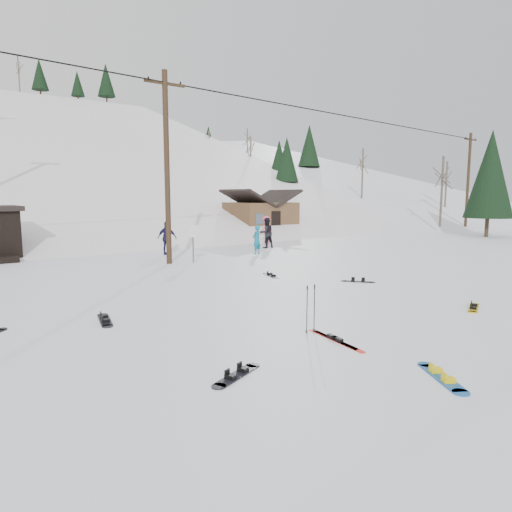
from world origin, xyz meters
TOP-DOWN VIEW (x-y plane):
  - ground at (0.00, 0.00)m, footprint 200.00×200.00m
  - ski_slope at (0.00, 55.00)m, footprint 60.00×85.24m
  - ridge_right at (38.00, 50.00)m, footprint 45.66×93.98m
  - treeline_right at (36.00, 42.00)m, footprint 20.00×60.00m
  - utility_pole at (2.00, 14.00)m, footprint 2.00×0.26m
  - utility_pole_right at (34.00, 17.00)m, footprint 2.00×0.26m
  - trail_sign at (3.10, 13.58)m, footprint 0.50×0.09m
  - cabin at (15.00, 24.00)m, footprint 5.39×4.40m
  - hero_snowboard at (-0.15, -1.76)m, footprint 0.92×1.38m
  - hero_skis at (-0.14, 0.90)m, footprint 0.37×1.92m
  - ski_poles at (-0.20, 1.66)m, footprint 0.32×0.09m
  - board_scatter_a at (-3.08, 0.52)m, footprint 1.30×0.70m
  - board_scatter_b at (-3.83, 5.65)m, footprint 0.53×1.47m
  - board_scatter_d at (5.74, 5.39)m, footprint 0.90×1.07m
  - board_scatter_e at (5.31, 0.61)m, footprint 1.25×0.72m
  - board_scatter_f at (3.86, 8.37)m, footprint 0.51×1.32m
  - skier_teal at (7.58, 14.43)m, footprint 0.67×0.54m
  - skier_dark at (9.83, 16.48)m, footprint 1.00×0.82m
  - skier_pink at (11.52, 18.69)m, footprint 1.32×0.90m
  - skier_navy at (3.36, 17.08)m, footprint 1.08×1.12m

SIDE VIEW (x-z plane):
  - ski_slope at x=0.00m, z-range -44.99..20.99m
  - ridge_right at x=38.00m, z-range -38.30..16.30m
  - ground at x=0.00m, z-range 0.00..0.00m
  - treeline_right at x=36.00m, z-range -5.00..5.00m
  - board_scatter_d at x=5.74m, z-range -0.02..0.07m
  - board_scatter_f at x=3.86m, z-range -0.02..0.07m
  - board_scatter_e at x=5.31m, z-range -0.02..0.07m
  - board_scatter_a at x=-3.08m, z-range -0.02..0.07m
  - board_scatter_b at x=-3.83m, z-range -0.03..0.08m
  - hero_snowboard at x=-0.15m, z-range -0.03..0.08m
  - hero_skis at x=-0.14m, z-range -0.02..0.08m
  - ski_poles at x=-0.20m, z-range 0.01..1.19m
  - skier_teal at x=7.58m, z-range 0.00..1.61m
  - skier_navy at x=3.36m, z-range 0.00..1.88m
  - skier_pink at x=11.52m, z-range 0.00..1.89m
  - skier_dark at x=9.83m, z-range 0.00..1.89m
  - trail_sign at x=3.10m, z-range 0.35..2.20m
  - cabin at x=15.00m, z-range -0.40..3.37m
  - utility_pole at x=2.00m, z-range 0.18..9.18m
  - utility_pole_right at x=34.00m, z-range 0.18..9.18m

